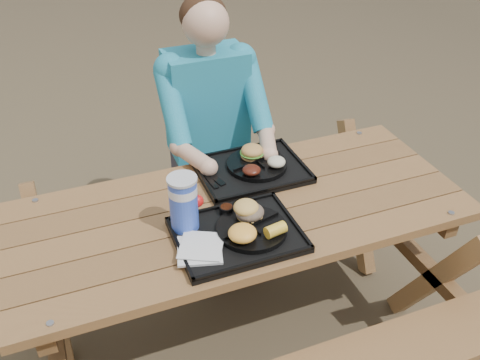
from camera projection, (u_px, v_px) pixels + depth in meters
name	position (u px, v px, depth m)	size (l,w,h in m)	color
ground	(240.00, 333.00, 2.53)	(60.00, 60.00, 0.00)	#999999
picnic_table	(240.00, 276.00, 2.32)	(1.80, 1.49, 0.75)	#999999
tray_near	(237.00, 236.00, 1.95)	(0.45, 0.35, 0.02)	black
tray_far	(251.00, 171.00, 2.30)	(0.45, 0.35, 0.02)	black
plate_near	(252.00, 229.00, 1.95)	(0.26, 0.26, 0.02)	black
plate_far	(257.00, 164.00, 2.31)	(0.26, 0.26, 0.02)	black
napkin_stack	(200.00, 249.00, 1.86)	(0.15, 0.15, 0.02)	silver
soda_cup	(184.00, 204.00, 1.92)	(0.10, 0.10, 0.21)	blue
condiment_bbq	(227.00, 210.00, 2.03)	(0.05, 0.05, 0.03)	black
condiment_mustard	(239.00, 207.00, 2.05)	(0.05, 0.05, 0.03)	yellow
sandwich	(250.00, 206.00, 1.96)	(0.10, 0.10, 0.10)	#E1AA4F
mac_cheese	(243.00, 233.00, 1.87)	(0.10, 0.10, 0.05)	#FFB843
corn_cob	(275.00, 230.00, 1.89)	(0.08, 0.08, 0.04)	yellow
cutlery_far	(213.00, 177.00, 2.24)	(0.03, 0.15, 0.01)	black
burger	(252.00, 148.00, 2.31)	(0.10, 0.10, 0.09)	#C68D46
baked_beans	(251.00, 170.00, 2.22)	(0.08, 0.08, 0.04)	#49190E
potato_salad	(276.00, 162.00, 2.26)	(0.08, 0.08, 0.04)	beige
diner	(210.00, 145.00, 2.71)	(0.48, 0.84, 1.28)	teal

